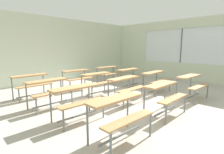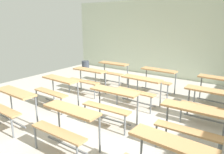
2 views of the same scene
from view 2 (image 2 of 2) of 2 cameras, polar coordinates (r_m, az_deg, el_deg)
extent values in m
cube|color=#ADA89E|center=(4.90, 0.50, -12.06)|extent=(10.00, 9.00, 0.05)
cube|color=beige|center=(8.49, 18.32, 9.52)|extent=(10.00, 0.12, 3.00)
cube|color=tan|center=(4.99, -24.57, -3.73)|extent=(1.11, 0.34, 0.04)
cube|color=tan|center=(4.95, -27.44, -7.69)|extent=(1.10, 0.24, 0.03)
cylinder|color=slate|center=(5.58, -25.49, -5.82)|extent=(0.04, 0.04, 0.72)
cylinder|color=slate|center=(4.77, -19.62, -8.67)|extent=(0.04, 0.04, 0.72)
cylinder|color=slate|center=(4.58, -25.23, -12.22)|extent=(0.04, 0.04, 0.44)
cube|color=slate|center=(5.15, -25.18, -10.66)|extent=(1.00, 0.05, 0.03)
cube|color=tan|center=(3.75, -10.89, -8.62)|extent=(1.10, 0.33, 0.04)
cube|color=tan|center=(3.68, -14.29, -14.17)|extent=(1.10, 0.23, 0.03)
cylinder|color=slate|center=(4.32, -14.09, -10.75)|extent=(0.04, 0.04, 0.72)
cylinder|color=slate|center=(3.70, -3.35, -14.91)|extent=(0.04, 0.04, 0.72)
cylinder|color=slate|center=(4.09, -19.88, -15.00)|extent=(0.04, 0.04, 0.44)
cube|color=slate|center=(3.96, -11.93, -17.52)|extent=(1.00, 0.04, 0.03)
cube|color=tan|center=(2.90, 15.69, -16.44)|extent=(1.11, 0.37, 0.04)
cylinder|color=slate|center=(3.38, 7.93, -18.31)|extent=(0.04, 0.04, 0.72)
cube|color=tan|center=(5.69, -13.80, -0.56)|extent=(1.11, 0.36, 0.04)
cube|color=tan|center=(5.59, -16.15, -4.02)|extent=(1.11, 0.26, 0.03)
cylinder|color=slate|center=(6.26, -15.52, -2.71)|extent=(0.04, 0.04, 0.72)
cylinder|color=slate|center=(5.53, -9.13, -4.69)|extent=(0.04, 0.04, 0.72)
cylinder|color=slate|center=(6.00, -19.58, -5.20)|extent=(0.04, 0.04, 0.44)
cylinder|color=slate|center=(5.24, -13.43, -7.69)|extent=(0.04, 0.04, 0.44)
cube|color=slate|center=(5.80, -14.48, -6.76)|extent=(1.00, 0.07, 0.03)
cube|color=tan|center=(4.61, 0.63, -3.78)|extent=(1.11, 0.37, 0.04)
cube|color=tan|center=(4.46, -1.58, -8.31)|extent=(1.11, 0.27, 0.03)
cylinder|color=slate|center=(5.11, -3.34, -6.20)|extent=(0.04, 0.04, 0.72)
cylinder|color=slate|center=(4.63, 6.86, -8.58)|extent=(0.04, 0.04, 0.72)
cylinder|color=slate|center=(4.76, -7.24, -9.76)|extent=(0.04, 0.04, 0.44)
cylinder|color=slate|center=(4.25, 3.48, -12.86)|extent=(0.04, 0.04, 0.44)
cube|color=slate|center=(4.74, -0.31, -11.36)|extent=(1.00, 0.08, 0.03)
cube|color=tan|center=(4.00, 21.09, -7.89)|extent=(1.11, 0.35, 0.04)
cube|color=tan|center=(3.83, 19.59, -13.42)|extent=(1.11, 0.25, 0.03)
cylinder|color=slate|center=(4.38, 14.59, -10.46)|extent=(0.04, 0.04, 0.72)
cylinder|color=slate|center=(4.21, 27.84, -12.85)|extent=(0.04, 0.04, 0.72)
cylinder|color=slate|center=(3.98, 11.75, -15.29)|extent=(0.04, 0.04, 0.44)
cube|color=slate|center=(4.15, 19.81, -16.50)|extent=(1.00, 0.06, 0.03)
cube|color=tan|center=(6.57, -6.06, 1.88)|extent=(1.11, 0.35, 0.04)
cube|color=tan|center=(6.41, -7.80, -1.11)|extent=(1.11, 0.25, 0.03)
cylinder|color=slate|center=(7.08, -8.40, -0.25)|extent=(0.04, 0.04, 0.72)
cylinder|color=slate|center=(6.48, -1.76, -1.53)|extent=(0.04, 0.04, 0.72)
cylinder|color=slate|center=(6.74, -11.45, -2.43)|extent=(0.04, 0.04, 0.44)
cylinder|color=slate|center=(6.10, -4.72, -4.02)|extent=(0.04, 0.04, 0.44)
cube|color=slate|center=(6.64, -6.68, -3.57)|extent=(1.00, 0.06, 0.03)
cube|color=tan|center=(5.64, 7.96, -0.41)|extent=(1.11, 0.35, 0.04)
cube|color=tan|center=(5.45, 6.21, -3.97)|extent=(1.11, 0.25, 0.03)
cylinder|color=slate|center=(6.10, 4.36, -2.64)|extent=(0.04, 0.04, 0.72)
cylinder|color=slate|center=(5.66, 12.96, -4.43)|extent=(0.04, 0.04, 0.72)
cylinder|color=slate|center=(5.71, 1.35, -5.33)|extent=(0.04, 0.04, 0.44)
cylinder|color=slate|center=(5.24, 10.38, -7.53)|extent=(0.04, 0.04, 0.44)
cube|color=slate|center=(5.72, 7.05, -6.71)|extent=(1.00, 0.06, 0.03)
cube|color=tan|center=(5.10, 25.23, -3.41)|extent=(1.10, 0.32, 0.04)
cube|color=tan|center=(4.89, 24.18, -7.53)|extent=(1.10, 0.22, 0.03)
cylinder|color=slate|center=(5.44, 19.90, -5.77)|extent=(0.04, 0.04, 0.72)
cylinder|color=slate|center=(5.00, 18.03, -9.20)|extent=(0.04, 0.04, 0.44)
cube|color=slate|center=(5.19, 24.18, -10.34)|extent=(1.00, 0.03, 0.03)
cube|color=tan|center=(7.54, 0.40, 3.66)|extent=(1.11, 0.35, 0.04)
cube|color=tan|center=(7.34, -0.98, 1.11)|extent=(1.10, 0.25, 0.03)
cylinder|color=slate|center=(8.01, -2.04, 1.69)|extent=(0.04, 0.04, 0.72)
cylinder|color=slate|center=(7.48, 4.18, 0.70)|extent=(0.04, 0.04, 0.72)
cylinder|color=slate|center=(7.62, -4.45, -0.13)|extent=(0.04, 0.04, 0.44)
cylinder|color=slate|center=(7.06, 1.94, -1.32)|extent=(0.04, 0.04, 0.44)
cube|color=slate|center=(7.57, -0.19, -1.12)|extent=(1.00, 0.06, 0.03)
cube|color=tan|center=(6.70, 12.48, 1.85)|extent=(1.11, 0.37, 0.04)
cube|color=tan|center=(6.49, 11.12, -1.05)|extent=(1.11, 0.27, 0.03)
cylinder|color=slate|center=(7.13, 9.18, -0.18)|extent=(0.04, 0.04, 0.72)
cylinder|color=slate|center=(6.73, 16.66, -1.55)|extent=(0.04, 0.04, 0.72)
cylinder|color=slate|center=(6.70, 6.86, -2.32)|extent=(0.04, 0.04, 0.44)
cylinder|color=slate|center=(6.28, 14.71, -3.92)|extent=(0.04, 0.04, 0.44)
cube|color=slate|center=(6.74, 11.66, -3.49)|extent=(1.00, 0.08, 0.03)
cube|color=tan|center=(6.28, 27.13, -0.34)|extent=(1.11, 0.36, 0.04)
cube|color=tan|center=(6.05, 26.23, -3.54)|extent=(1.11, 0.26, 0.03)
cylinder|color=slate|center=(6.61, 22.76, -2.41)|extent=(0.04, 0.04, 0.72)
cylinder|color=slate|center=(6.14, 21.27, -4.91)|extent=(0.04, 0.04, 0.44)
cube|color=slate|center=(6.33, 26.22, -6.03)|extent=(1.00, 0.07, 0.03)
cylinder|color=#333842|center=(9.90, -7.14, 3.20)|extent=(0.34, 0.34, 0.39)
camera|label=1|loc=(6.31, -52.00, 3.75)|focal=28.00mm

